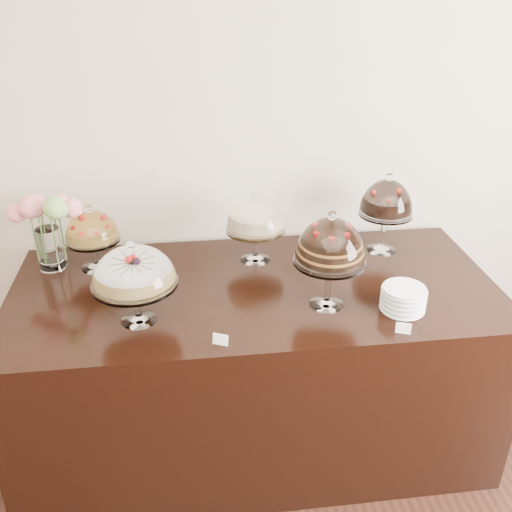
{
  "coord_description": "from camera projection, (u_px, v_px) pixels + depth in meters",
  "views": [
    {
      "loc": [
        -0.38,
        0.24,
        2.23
      ],
      "look_at": [
        -0.11,
        2.4,
        1.08
      ],
      "focal_mm": 40.0,
      "sensor_mm": 36.0,
      "label": 1
    }
  ],
  "objects": [
    {
      "name": "cake_stand_sugar_sponge",
      "position": [
        134.0,
        270.0,
        2.24
      ],
      "size": [
        0.34,
        0.34,
        0.36
      ],
      "color": "white",
      "rests_on": "display_counter"
    },
    {
      "name": "cake_stand_dark_choco",
      "position": [
        387.0,
        201.0,
        2.79
      ],
      "size": [
        0.27,
        0.27,
        0.41
      ],
      "color": "white",
      "rests_on": "display_counter"
    },
    {
      "name": "cake_stand_choco_layer",
      "position": [
        330.0,
        245.0,
        2.32
      ],
      "size": [
        0.3,
        0.3,
        0.44
      ],
      "color": "white",
      "rests_on": "display_counter"
    },
    {
      "name": "flower_vase",
      "position": [
        47.0,
        220.0,
        2.63
      ],
      "size": [
        0.34,
        0.31,
        0.4
      ],
      "color": "white",
      "rests_on": "display_counter"
    },
    {
      "name": "wall_back",
      "position": [
        263.0,
        123.0,
        2.81
      ],
      "size": [
        5.0,
        0.04,
        3.0
      ],
      "primitive_type": "cube",
      "color": "#C4B49D",
      "rests_on": "ground"
    },
    {
      "name": "cake_stand_cheesecake",
      "position": [
        255.0,
        218.0,
        2.71
      ],
      "size": [
        0.29,
        0.29,
        0.35
      ],
      "color": "white",
      "rests_on": "display_counter"
    },
    {
      "name": "cake_stand_fruit_tart",
      "position": [
        92.0,
        230.0,
        2.65
      ],
      "size": [
        0.26,
        0.26,
        0.33
      ],
      "color": "white",
      "rests_on": "display_counter"
    },
    {
      "name": "price_card_right",
      "position": [
        403.0,
        328.0,
        2.26
      ],
      "size": [
        0.06,
        0.03,
        0.04
      ],
      "primitive_type": "cube",
      "rotation": [
        -0.21,
        0.0,
        -0.35
      ],
      "color": "white",
      "rests_on": "display_counter"
    },
    {
      "name": "display_counter",
      "position": [
        255.0,
        365.0,
        2.8
      ],
      "size": [
        2.2,
        1.0,
        0.9
      ],
      "primitive_type": "cube",
      "color": "black",
      "rests_on": "ground"
    },
    {
      "name": "price_card_left",
      "position": [
        220.0,
        340.0,
        2.19
      ],
      "size": [
        0.06,
        0.04,
        0.04
      ],
      "primitive_type": "cube",
      "rotation": [
        -0.21,
        0.0,
        -0.41
      ],
      "color": "white",
      "rests_on": "display_counter"
    },
    {
      "name": "plate_stack",
      "position": [
        403.0,
        299.0,
        2.39
      ],
      "size": [
        0.18,
        0.18,
        0.1
      ],
      "color": "white",
      "rests_on": "display_counter"
    }
  ]
}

